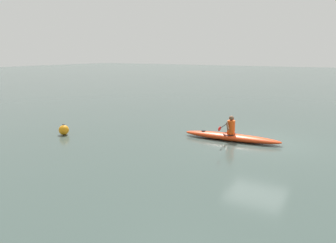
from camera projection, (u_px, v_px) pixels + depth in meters
ground_plane at (259, 141)px, 13.63m from camera, size 160.00×160.00×0.00m
kayak at (231, 137)px, 13.75m from camera, size 4.27×1.00×0.30m
kayaker at (231, 126)px, 13.66m from camera, size 0.49×2.47×0.79m
mooring_buoy_white_far at (64, 130)px, 14.69m from camera, size 0.46×0.46×0.50m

